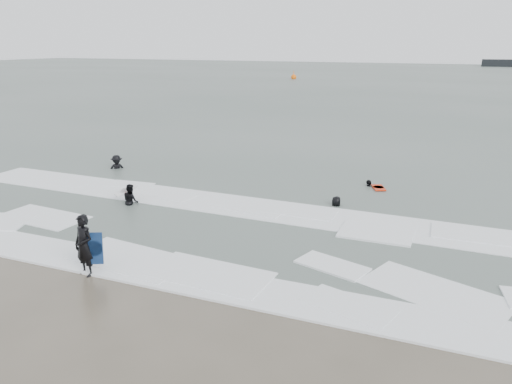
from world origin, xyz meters
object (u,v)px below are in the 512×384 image
at_px(surfer_centre, 87,275).
at_px(surfer_right_far, 336,207).
at_px(buoy, 294,77).
at_px(surfer_wading, 131,205).
at_px(surfer_right_near, 369,187).
at_px(surfer_breaker, 117,170).

relative_size(surfer_centre, surfer_right_far, 1.19).
xyz_separation_m(surfer_centre, buoy, (-20.88, 79.53, 0.42)).
xyz_separation_m(surfer_wading, surfer_right_far, (8.08, 3.24, 0.00)).
bearing_deg(buoy, surfer_right_near, -68.13).
bearing_deg(buoy, surfer_right_far, -69.62).
xyz_separation_m(surfer_wading, surfer_breaker, (-4.48, 4.78, 0.00)).
bearing_deg(surfer_wading, surfer_right_near, -109.84).
distance_m(surfer_centre, surfer_right_near, 14.04).
xyz_separation_m(surfer_centre, surfer_right_near, (5.94, 12.72, 0.00)).
bearing_deg(surfer_centre, surfer_right_far, 71.72).
xyz_separation_m(surfer_wading, surfer_right_near, (8.78, 6.74, 0.00)).
bearing_deg(surfer_wading, surfer_centre, 148.12).
relative_size(surfer_wading, surfer_right_far, 0.93).
relative_size(surfer_right_near, surfer_right_far, 0.95).
xyz_separation_m(surfer_breaker, surfer_right_near, (13.27, 1.96, 0.00)).
relative_size(surfer_wading, surfer_breaker, 0.89).
xyz_separation_m(surfer_breaker, surfer_right_far, (12.57, -1.55, 0.00)).
distance_m(surfer_wading, surfer_breaker, 6.56).
bearing_deg(surfer_wading, surfer_breaker, -14.20).
distance_m(surfer_right_near, surfer_right_far, 3.57).
xyz_separation_m(surfer_right_near, surfer_right_far, (-0.70, -3.50, 0.00)).
bearing_deg(surfer_wading, buoy, -43.57).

